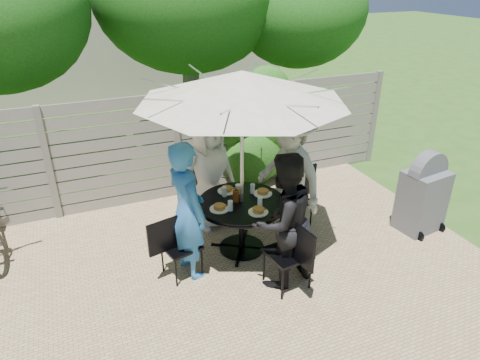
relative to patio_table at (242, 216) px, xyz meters
name	(u,v)px	position (x,y,z in m)	size (l,w,h in m)	color
backyard_envelope	(112,6)	(-0.29, 9.20, 2.06)	(60.00, 60.00, 5.00)	#285019
patio_table	(242,216)	(0.00, 0.00, 0.00)	(1.43, 1.43, 0.78)	black
umbrella	(242,86)	(0.00, 0.00, 1.80)	(3.14, 3.14, 2.52)	silver
chair_back	(205,204)	(-0.22, 0.94, -0.25)	(0.54, 0.74, 0.98)	black
person_back	(209,174)	(-0.19, 0.81, 0.33)	(0.85, 0.55, 1.74)	silver
chair_left	(181,258)	(-0.94, -0.22, -0.27)	(0.68, 0.52, 0.90)	black
person_left	(187,211)	(-0.81, -0.19, 0.37)	(0.67, 0.44, 1.83)	#2A6DB9
chair_front	(288,267)	(0.22, -0.94, -0.24)	(0.53, 0.74, 0.99)	black
person_front	(283,222)	(0.19, -0.81, 0.34)	(0.85, 0.67, 1.76)	black
chair_right	(293,211)	(0.94, 0.23, -0.25)	(0.73, 0.58, 0.96)	black
person_right	(289,174)	(0.81, 0.19, 0.41)	(1.23, 0.71, 1.90)	#A8AAA5
plate_back	(227,190)	(-0.08, 0.35, 0.26)	(0.26, 0.26, 0.06)	white
plate_left	(219,208)	(-0.35, -0.08, 0.26)	(0.26, 0.26, 0.06)	white
plate_front	(258,211)	(0.08, -0.35, 0.26)	(0.26, 0.26, 0.06)	white
plate_right	(263,192)	(0.35, 0.08, 0.26)	(0.26, 0.26, 0.06)	white
glass_back	(224,192)	(-0.16, 0.23, 0.31)	(0.07, 0.07, 0.14)	silver
glass_left	(230,206)	(-0.23, -0.16, 0.31)	(0.07, 0.07, 0.14)	silver
glass_front	(260,202)	(0.16, -0.23, 0.31)	(0.07, 0.07, 0.14)	silver
glass_right	(252,189)	(0.23, 0.16, 0.31)	(0.07, 0.07, 0.14)	silver
syrup_jug	(236,196)	(-0.07, 0.03, 0.32)	(0.09, 0.09, 0.16)	#59280C
coffee_cup	(238,189)	(0.05, 0.24, 0.30)	(0.08, 0.08, 0.12)	#C6B293
bbq_grill	(423,195)	(2.69, -0.52, 0.04)	(0.68, 0.56, 1.27)	#505054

